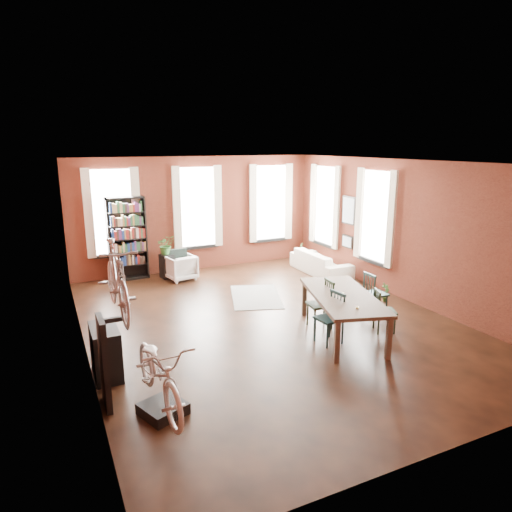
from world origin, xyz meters
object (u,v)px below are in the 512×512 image
bike_trainer (163,409)px  plant_stand (167,266)px  cream_sofa (321,259)px  console_table (106,352)px  dining_chair_d (375,294)px  dining_chair_a (329,318)px  bicycle_floor (158,341)px  dining_table (342,315)px  dining_chair_c (385,311)px  dining_chair_b (320,304)px  bookshelf (127,239)px  white_armchair (181,266)px

bike_trainer → plant_stand: size_ratio=0.82×
cream_sofa → console_table: 7.15m
plant_stand → bike_trainer: bearing=-105.0°
dining_chair_d → dining_chair_a: bearing=115.1°
bike_trainer → bicycle_floor: size_ratio=0.28×
dining_table → bike_trainer: (-3.71, -1.15, -0.33)m
dining_chair_d → cream_sofa: bearing=-12.2°
dining_table → cream_sofa: (1.99, 3.77, 0.00)m
dining_chair_c → cream_sofa: bearing=7.0°
dining_chair_c → dining_chair_b: bearing=78.7°
bike_trainer → dining_chair_a: bearing=16.2°
cream_sofa → bicycle_floor: (-5.73, -4.95, 0.68)m
dining_chair_b → console_table: (-4.06, -0.21, -0.08)m
dining_chair_c → bike_trainer: size_ratio=1.58×
dining_chair_b → bicycle_floor: (-3.56, -1.66, 0.61)m
dining_table → bicycle_floor: bicycle_floor is taller
bookshelf → cream_sofa: size_ratio=1.06×
dining_chair_d → cream_sofa: (0.70, 3.17, -0.05)m
dining_chair_c → bicycle_floor: (-4.59, -0.97, 0.67)m
dining_chair_c → white_armchair: (-2.58, 5.04, -0.05)m
bike_trainer → console_table: bearing=110.5°
dining_chair_c → console_table: size_ratio=1.04×
console_table → bicycle_floor: 1.68m
dining_chair_b → dining_chair_c: (1.02, -0.70, -0.06)m
dining_chair_c → cream_sofa: dining_chair_c is taller
dining_chair_b → bike_trainer: size_ratio=1.81×
dining_table → dining_chair_c: (0.84, -0.22, 0.01)m
bicycle_floor → bookshelf: bearing=80.5°
dining_chair_c → console_table: (-5.09, 0.49, -0.02)m
dining_chair_b → dining_chair_d: 1.47m
dining_chair_d → plant_stand: 5.62m
white_armchair → cream_sofa: bearing=154.0°
bookshelf → dining_chair_a: bearing=-65.8°
white_armchair → bike_trainer: 6.29m
bookshelf → plant_stand: bearing=-19.1°
cream_sofa → bike_trainer: 7.53m
console_table → plant_stand: console_table is taller
cream_sofa → dining_chair_c: bearing=164.0°
dining_table → bike_trainer: dining_table is taller
dining_chair_b → dining_chair_d: (1.47, 0.12, -0.02)m
dining_chair_a → bicycle_floor: 3.52m
dining_table → dining_chair_b: 0.52m
bicycle_floor → bike_trainer: bearing=46.7°
dining_table → dining_chair_d: bearing=42.0°
dining_table → cream_sofa: cream_sofa is taller
dining_chair_b → console_table: size_ratio=1.19×
dining_chair_a → white_armchair: dining_chair_a is taller
dining_chair_d → console_table: dining_chair_d is taller
dining_chair_a → dining_table: bearing=108.6°
bike_trainer → plant_stand: 6.52m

